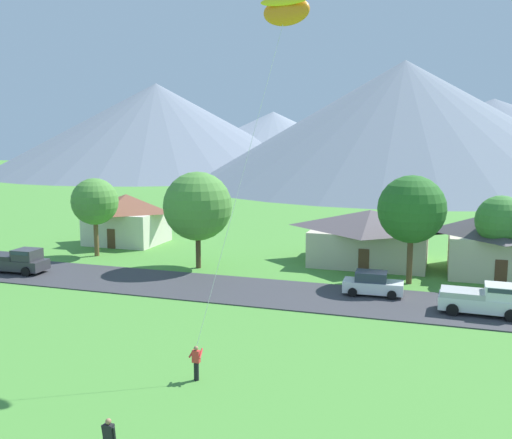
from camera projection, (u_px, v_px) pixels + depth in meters
road_strip at (319, 297)px, 40.27m from camera, size 160.00×7.34×0.08m
mountain_far_east_ridge at (157, 128)px, 173.93m from camera, size 100.34×100.34×26.82m
mountain_far_west_ridge at (273, 141)px, 186.84m from camera, size 82.02×82.02×18.88m
mountain_west_ridge at (492, 136)px, 168.16m from camera, size 116.43×116.43×21.87m
mountain_central_ridge at (403, 123)px, 132.26m from camera, size 99.05×99.05×28.37m
house_leftmost at (498, 242)px, 46.78m from camera, size 8.22×8.29×5.26m
house_left_center at (370, 235)px, 51.07m from camera, size 10.73×8.60×4.78m
house_right_center at (127, 218)px, 60.28m from camera, size 7.92×6.78×5.22m
tree_near_left at (95, 202)px, 53.46m from camera, size 4.39×4.39×7.41m
tree_left_of_center at (198, 206)px, 48.53m from camera, size 5.89×5.89×8.33m
tree_center at (501, 221)px, 43.74m from camera, size 3.84×3.84×6.82m
tree_far_right at (412, 209)px, 43.28m from camera, size 5.18×5.18×8.40m
parked_car_white_mid_west at (373, 284)px, 40.66m from camera, size 4.27×2.22×1.68m
pickup_truck_white_west_side at (484, 299)px, 36.20m from camera, size 5.27×2.47×1.99m
pickup_truck_charcoal_east_side at (17, 261)px, 47.31m from camera, size 5.27×2.48×1.99m
kite_flyer_with_kite at (283, 21)px, 28.77m from camera, size 4.25×6.81×18.42m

